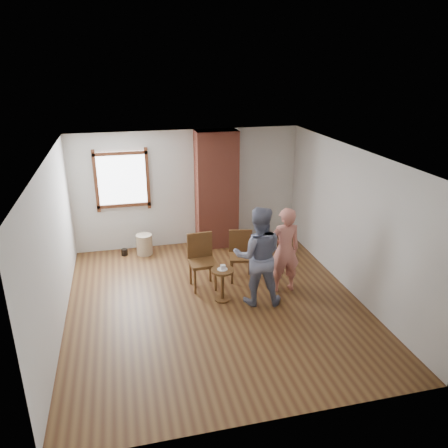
{
  "coord_description": "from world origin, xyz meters",
  "views": [
    {
      "loc": [
        -1.41,
        -6.5,
        4.01
      ],
      "look_at": [
        0.36,
        0.8,
        1.15
      ],
      "focal_mm": 35.0,
      "sensor_mm": 36.0,
      "label": 1
    }
  ],
  "objects_px": {
    "man": "(258,256)",
    "person_pink": "(284,250)",
    "dining_chair_right": "(241,252)",
    "dining_chair_left": "(202,258)",
    "stoneware_crock": "(144,244)",
    "side_table": "(222,279)"
  },
  "relations": [
    {
      "from": "stoneware_crock",
      "to": "man",
      "type": "distance_m",
      "value": 3.12
    },
    {
      "from": "stoneware_crock",
      "to": "dining_chair_right",
      "type": "xyz_separation_m",
      "value": [
        1.74,
        -1.54,
        0.31
      ]
    },
    {
      "from": "dining_chair_left",
      "to": "dining_chair_right",
      "type": "bearing_deg",
      "value": 7.02
    },
    {
      "from": "person_pink",
      "to": "dining_chair_right",
      "type": "bearing_deg",
      "value": -47.04
    },
    {
      "from": "dining_chair_left",
      "to": "side_table",
      "type": "height_order",
      "value": "dining_chair_left"
    },
    {
      "from": "man",
      "to": "dining_chair_left",
      "type": "bearing_deg",
      "value": -30.92
    },
    {
      "from": "stoneware_crock",
      "to": "man",
      "type": "relative_size",
      "value": 0.25
    },
    {
      "from": "dining_chair_right",
      "to": "man",
      "type": "xyz_separation_m",
      "value": [
        0.04,
        -0.94,
        0.35
      ]
    },
    {
      "from": "stoneware_crock",
      "to": "man",
      "type": "xyz_separation_m",
      "value": [
        1.78,
        -2.48,
        0.65
      ]
    },
    {
      "from": "side_table",
      "to": "man",
      "type": "height_order",
      "value": "man"
    },
    {
      "from": "stoneware_crock",
      "to": "dining_chair_left",
      "type": "bearing_deg",
      "value": -60.61
    },
    {
      "from": "dining_chair_right",
      "to": "person_pink",
      "type": "relative_size",
      "value": 0.59
    },
    {
      "from": "stoneware_crock",
      "to": "dining_chair_right",
      "type": "distance_m",
      "value": 2.35
    },
    {
      "from": "person_pink",
      "to": "dining_chair_left",
      "type": "bearing_deg",
      "value": -20.64
    },
    {
      "from": "dining_chair_right",
      "to": "person_pink",
      "type": "xyz_separation_m",
      "value": [
        0.62,
        -0.66,
        0.27
      ]
    },
    {
      "from": "dining_chair_left",
      "to": "man",
      "type": "distance_m",
      "value": 1.19
    },
    {
      "from": "dining_chair_left",
      "to": "man",
      "type": "height_order",
      "value": "man"
    },
    {
      "from": "man",
      "to": "person_pink",
      "type": "distance_m",
      "value": 0.66
    },
    {
      "from": "stoneware_crock",
      "to": "dining_chair_left",
      "type": "xyz_separation_m",
      "value": [
        0.95,
        -1.68,
        0.35
      ]
    },
    {
      "from": "stoneware_crock",
      "to": "dining_chair_left",
      "type": "relative_size",
      "value": 0.44
    },
    {
      "from": "stoneware_crock",
      "to": "person_pink",
      "type": "bearing_deg",
      "value": -42.93
    },
    {
      "from": "dining_chair_right",
      "to": "person_pink",
      "type": "height_order",
      "value": "person_pink"
    }
  ]
}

